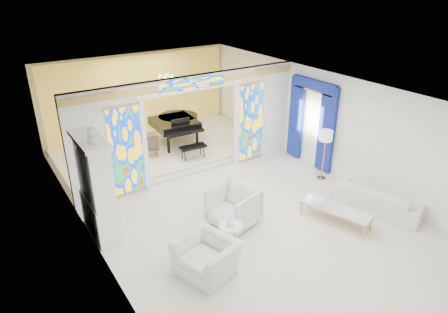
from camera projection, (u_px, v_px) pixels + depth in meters
floor at (231, 204)px, 10.49m from camera, size 12.00×12.00×0.00m
ceiling at (232, 92)px, 9.23m from camera, size 7.00×12.00×0.02m
wall_back at (139, 95)px, 14.42m from camera, size 7.00×0.02×3.00m
wall_left at (89, 190)px, 8.12m from camera, size 0.02×12.00×3.00m
wall_right at (331, 125)px, 11.60m from camera, size 0.02×12.00×3.00m
partition_wall at (192, 123)px, 11.31m from camera, size 7.00×0.22×3.00m
stained_glass_left at (126, 151)px, 10.37m from camera, size 0.90×0.04×2.40m
stained_glass_right at (251, 122)px, 12.39m from camera, size 0.90×0.04×2.40m
stained_glass_transom at (193, 83)px, 10.74m from camera, size 2.00×0.04×0.34m
alcove_platform at (164, 148)px, 13.57m from camera, size 6.80×3.80×0.18m
gold_curtain_back at (140, 96)px, 14.33m from camera, size 6.70×0.10×2.90m
chandelier at (166, 77)px, 12.56m from camera, size 0.48×0.48×0.30m
blue_drapes at (312, 116)px, 12.05m from camera, size 0.14×1.85×2.65m
china_cabinet at (97, 188)px, 8.85m from camera, size 0.56×1.46×2.72m
armchair_left at (206, 257)px, 7.95m from camera, size 1.28×1.38×0.74m
armchair_right at (234, 207)px, 9.46m from camera, size 1.27×1.25×0.95m
sofa at (377, 198)px, 10.11m from camera, size 1.54×2.37×0.65m
side_table at (231, 234)px, 8.55m from camera, size 0.66×0.66×0.65m
vase at (231, 222)px, 8.42m from camera, size 0.21×0.21×0.18m
coffee_table at (336, 209)px, 9.58m from camera, size 1.02×1.79×0.38m
floor_lamp at (326, 138)px, 11.25m from camera, size 0.44×0.44×1.50m
grand_piano at (177, 122)px, 13.61m from camera, size 1.74×2.63×1.04m
tv_console at (148, 142)px, 12.60m from camera, size 0.72×0.56×0.74m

